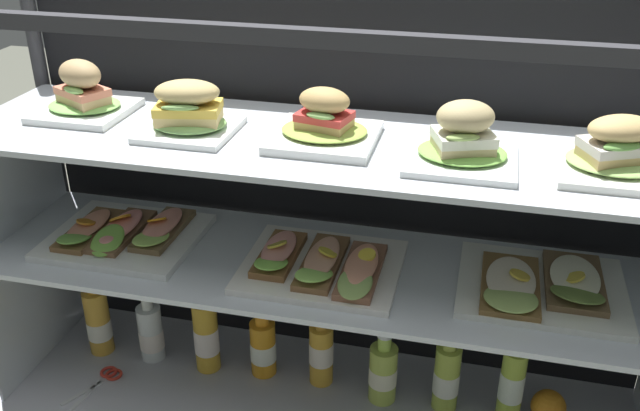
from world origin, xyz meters
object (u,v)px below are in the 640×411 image
Objects in this scene: plated_roll_sandwich_far_left at (463,141)px; kitchen_scissors at (105,378)px; open_sandwich_tray_near_right_corner at (125,233)px; plated_roll_sandwich_near_right_corner at (189,113)px; open_sandwich_tray_far_left at (542,286)px; open_sandwich_tray_near_left_corner at (321,265)px; juice_bottle_back_right at (512,383)px; juice_bottle_front_left_end at (447,376)px; plated_roll_sandwich_mid_right at (324,125)px; orange_fruit_near_left_post at (548,407)px; juice_bottle_front_middle at (98,321)px; juice_bottle_front_right_end at (321,352)px; plated_roll_sandwich_center at (617,153)px; juice_bottle_back_center at (263,347)px; juice_bottle_front_second at (383,372)px; plated_roll_sandwich_right_of_center at (83,96)px; juice_bottle_front_fourth at (206,335)px; juice_bottle_back_left at (151,332)px.

kitchen_scissors is (-0.83, -0.02, -0.72)m from plated_roll_sandwich_far_left.
open_sandwich_tray_near_right_corner is 0.41m from kitchen_scissors.
plated_roll_sandwich_near_right_corner is 0.81m from open_sandwich_tray_far_left.
plated_roll_sandwich_far_left reaches higher than plated_roll_sandwich_near_right_corner.
open_sandwich_tray_near_left_corner reaches higher than juice_bottle_back_right.
kitchen_scissors is (-0.85, -0.11, -0.09)m from juice_bottle_front_left_end.
juice_bottle_back_right is (0.44, 0.05, -0.61)m from plated_roll_sandwich_mid_right.
open_sandwich_tray_near_right_corner reaches higher than orange_fruit_near_left_post.
plated_roll_sandwich_near_right_corner is at bearing -11.64° from juice_bottle_front_middle.
juice_bottle_front_middle reaches higher than kitchen_scissors.
kitchen_scissors is at bearing -58.29° from juice_bottle_front_middle.
open_sandwich_tray_far_left is 0.58m from juice_bottle_front_right_end.
plated_roll_sandwich_center reaches higher than open_sandwich_tray_near_right_corner.
plated_roll_sandwich_far_left is 0.85× the size of juice_bottle_back_right.
plated_roll_sandwich_mid_right is 0.86m from orange_fruit_near_left_post.
kitchen_scissors is (-0.38, -0.13, -0.08)m from juice_bottle_back_center.
open_sandwich_tray_near_right_corner is at bearing 173.63° from plated_roll_sandwich_near_right_corner.
juice_bottle_front_left_end is (0.77, 0.05, -0.31)m from open_sandwich_tray_near_right_corner.
juice_bottle_back_center is at bearing 2.54° from juice_bottle_front_middle.
open_sandwich_tray_near_left_corner reaches higher than orange_fruit_near_left_post.
plated_roll_sandwich_near_right_corner reaches higher than juice_bottle_front_second.
plated_roll_sandwich_right_of_center is 0.56× the size of open_sandwich_tray_near_left_corner.
juice_bottle_front_middle reaches higher than juice_bottle_back_center.
juice_bottle_front_middle is (-0.34, 0.07, -0.63)m from plated_roll_sandwich_near_right_corner.
plated_roll_sandwich_right_of_center is 0.75m from juice_bottle_back_center.
juice_bottle_front_second is at bearing -176.78° from juice_bottle_front_left_end.
juice_bottle_front_left_end reaches higher than kitchen_scissors.
juice_bottle_front_fourth is 1.21× the size of juice_bottle_front_right_end.
plated_roll_sandwich_near_right_corner is at bearing -170.91° from juice_bottle_front_second.
open_sandwich_tray_far_left reaches higher than juice_bottle_front_middle.
plated_roll_sandwich_right_of_center is 1.04× the size of plated_roll_sandwich_near_right_corner.
juice_bottle_back_center is (0.38, 0.04, -0.64)m from plated_roll_sandwich_right_of_center.
juice_bottle_front_second is 2.46× the size of orange_fruit_near_left_post.
juice_bottle_front_fourth reaches higher than juice_bottle_front_right_end.
juice_bottle_front_right_end reaches higher than juice_bottle_back_center.
juice_bottle_front_right_end is at bearing 4.54° from plated_roll_sandwich_right_of_center.
plated_roll_sandwich_far_left reaches higher than juice_bottle_back_center.
plated_roll_sandwich_near_right_corner is 0.83m from plated_roll_sandwich_center.
plated_roll_sandwich_far_left is 0.87× the size of juice_bottle_front_middle.
juice_bottle_back_center is 2.37× the size of orange_fruit_near_left_post.
kitchen_scissors is at bearing -176.61° from open_sandwich_tray_near_left_corner.
plated_roll_sandwich_right_of_center is at bearing 176.68° from plated_roll_sandwich_mid_right.
open_sandwich_tray_near_right_corner is at bearing 36.18° from kitchen_scissors.
plated_roll_sandwich_right_of_center is 0.56× the size of open_sandwich_tray_far_left.
plated_roll_sandwich_far_left is at bearing -5.69° from juice_bottle_front_middle.
juice_bottle_front_right_end is at bearing 0.74° from juice_bottle_back_center.
open_sandwich_tray_near_left_corner is 0.46m from open_sandwich_tray_far_left.
juice_bottle_back_right reaches higher than orange_fruit_near_left_post.
plated_roll_sandwich_far_left is 0.94× the size of juice_bottle_back_left.
plated_roll_sandwich_near_right_corner is 0.83× the size of juice_bottle_front_left_end.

